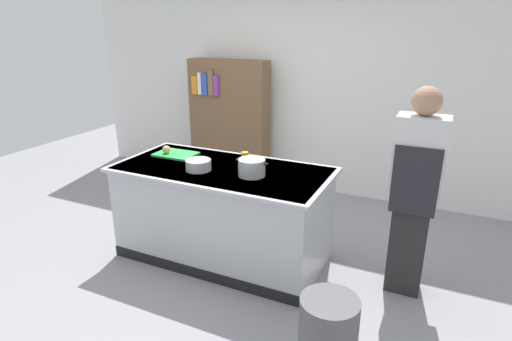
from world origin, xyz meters
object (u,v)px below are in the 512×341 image
object	(u,v)px
onion	(166,150)
person_chef	(415,189)
stock_pot	(252,167)
bookshelf	(229,123)
mixing_bowl	(198,165)
juice_cup	(245,157)
trash_bin	(328,334)

from	to	relation	value
onion	person_chef	bearing A→B (deg)	1.51
stock_pot	person_chef	distance (m)	1.33
person_chef	bookshelf	xyz separation A→B (m)	(-2.55, 1.64, -0.06)
person_chef	mixing_bowl	bearing A→B (deg)	109.90
bookshelf	person_chef	bearing A→B (deg)	-32.65
bookshelf	mixing_bowl	bearing A→B (deg)	-68.96
stock_pot	mixing_bowl	bearing A→B (deg)	-171.76
stock_pot	person_chef	size ratio (longest dim) A/B	0.17
onion	bookshelf	size ratio (longest dim) A/B	0.05
mixing_bowl	bookshelf	size ratio (longest dim) A/B	0.13
onion	bookshelf	distance (m)	1.72
stock_pot	juice_cup	world-z (taller)	stock_pot
onion	juice_cup	world-z (taller)	onion
onion	trash_bin	world-z (taller)	onion
onion	person_chef	world-z (taller)	person_chef
onion	mixing_bowl	world-z (taller)	onion
juice_cup	person_chef	size ratio (longest dim) A/B	0.06
juice_cup	person_chef	world-z (taller)	person_chef
juice_cup	trash_bin	distance (m)	1.82
juice_cup	person_chef	distance (m)	1.54
stock_pot	bookshelf	xyz separation A→B (m)	(-1.24, 1.86, -0.12)
mixing_bowl	person_chef	distance (m)	1.83
stock_pot	juice_cup	distance (m)	0.38
onion	person_chef	distance (m)	2.34
onion	juice_cup	xyz separation A→B (m)	(0.80, 0.14, -0.01)
onion	juice_cup	bearing A→B (deg)	9.94
onion	bookshelf	bearing A→B (deg)	97.33
juice_cup	bookshelf	bearing A→B (deg)	123.23
mixing_bowl	person_chef	bearing A→B (deg)	9.39
onion	juice_cup	distance (m)	0.81
mixing_bowl	person_chef	world-z (taller)	person_chef
mixing_bowl	trash_bin	world-z (taller)	mixing_bowl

